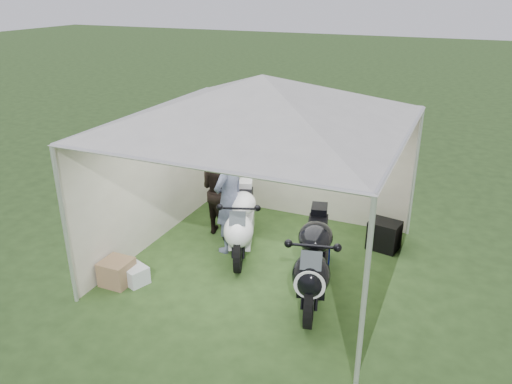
% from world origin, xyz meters
% --- Properties ---
extents(ground, '(80.00, 80.00, 0.00)m').
position_xyz_m(ground, '(0.00, 0.00, 0.00)').
color(ground, '#28421B').
rests_on(ground, ground).
extents(canopy_tent, '(5.66, 5.66, 3.00)m').
position_xyz_m(canopy_tent, '(-0.00, 0.03, 2.58)').
color(canopy_tent, silver).
rests_on(canopy_tent, ground).
extents(motorcycle_white, '(0.97, 1.98, 1.02)m').
position_xyz_m(motorcycle_white, '(-0.45, 0.23, 0.57)').
color(motorcycle_white, black).
rests_on(motorcycle_white, ground).
extents(motorcycle_black, '(0.83, 2.19, 1.09)m').
position_xyz_m(motorcycle_black, '(1.03, -0.56, 0.61)').
color(motorcycle_black, black).
rests_on(motorcycle_black, ground).
extents(paddock_stand, '(0.46, 0.35, 0.31)m').
position_xyz_m(paddock_stand, '(0.80, 0.42, 0.15)').
color(paddock_stand, '#1111B5').
rests_on(paddock_stand, ground).
extents(person_dark_jacket, '(0.98, 0.89, 1.65)m').
position_xyz_m(person_dark_jacket, '(-1.08, 0.73, 0.83)').
color(person_dark_jacket, black).
rests_on(person_dark_jacket, ground).
extents(person_blue_jacket, '(0.58, 0.75, 1.84)m').
position_xyz_m(person_blue_jacket, '(-0.67, 0.23, 0.92)').
color(person_blue_jacket, slate).
rests_on(person_blue_jacket, ground).
extents(equipment_box, '(0.56, 0.48, 0.49)m').
position_xyz_m(equipment_box, '(1.70, 1.28, 0.25)').
color(equipment_box, black).
rests_on(equipment_box, ground).
extents(crate_0, '(0.48, 0.43, 0.27)m').
position_xyz_m(crate_0, '(-1.53, -1.27, 0.13)').
color(crate_0, silver).
rests_on(crate_0, ground).
extents(crate_1, '(0.42, 0.42, 0.38)m').
position_xyz_m(crate_1, '(-1.75, -1.39, 0.19)').
color(crate_1, '#8E6D4C').
rests_on(crate_1, ground).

